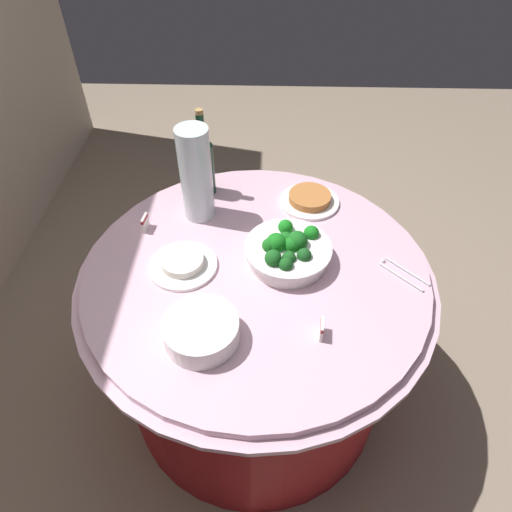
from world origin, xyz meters
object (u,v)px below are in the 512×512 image
Objects in this scene: broccoli_bowl at (288,251)px; label_placard_front at (322,328)px; wine_bottle at (204,163)px; food_plate_peanuts at (310,199)px; plate_stack at (201,331)px; food_plate_rice at (183,264)px; decorative_fruit_vase at (196,177)px; serving_tongs at (402,273)px; label_placard_mid at (145,222)px.

label_placard_front is (-0.29, -0.09, -0.01)m from broccoli_bowl.
food_plate_peanuts is (-0.06, -0.39, -0.11)m from wine_bottle.
food_plate_peanuts is 4.00× the size of label_placard_front.
wine_bottle is at bearing 81.54° from food_plate_peanuts.
plate_stack is 0.33m from label_placard_front.
label_placard_front is at bearing -120.75° from food_plate_rice.
food_plate_rice is 4.00× the size of label_placard_front.
label_placard_front is (-0.52, -0.40, -0.13)m from decorative_fruit_vase.
broccoli_bowl is 1.93× the size of serving_tongs.
label_placard_mid reaches higher than food_plate_rice.
food_plate_rice and food_plate_peanuts have the same top height.
serving_tongs is 0.66× the size of food_plate_rice.
plate_stack is 0.95× the size of food_plate_rice.
decorative_fruit_vase is at bearing 7.31° from plate_stack.
label_placard_mid is at bearing 116.41° from decorative_fruit_vase.
wine_bottle is 0.79m from serving_tongs.
food_plate_rice is at bearing 175.61° from wine_bottle.
label_placard_front is at bearing -163.08° from broccoli_bowl.
decorative_fruit_vase is at bearing 67.59° from serving_tongs.
plate_stack is 0.62× the size of wine_bottle.
broccoli_bowl is at bearing 163.91° from food_plate_peanuts.
decorative_fruit_vase is 6.18× the size of label_placard_mid.
label_placard_front is (0.02, -0.33, -0.00)m from plate_stack.
serving_tongs is at bearing -121.80° from wine_bottle.
plate_stack is at bearing 93.73° from label_placard_front.
broccoli_bowl reaches higher than food_plate_peanuts.
food_plate_rice is (0.01, 0.70, 0.01)m from serving_tongs.
wine_bottle reaches higher than food_plate_peanuts.
label_placard_mid is at bearing 40.83° from food_plate_rice.
broccoli_bowl reaches higher than label_placard_front.
food_plate_peanuts is at bearing -16.09° from broccoli_bowl.
food_plate_rice is (-0.40, 0.03, -0.11)m from wine_bottle.
wine_bottle is at bearing 30.86° from label_placard_front.
food_plate_peanuts is 0.60m from label_placard_front.
wine_bottle reaches higher than broccoli_bowl.
wine_bottle is 6.11× the size of label_placard_mid.
label_placard_front and label_placard_mid have the same top height.
wine_bottle reaches higher than serving_tongs.
plate_stack is 0.52m from label_placard_mid.
label_placard_mid is (0.45, 0.25, -0.00)m from plate_stack.
broccoli_bowl is 0.30m from label_placard_front.
decorative_fruit_vase reaches higher than food_plate_peanuts.
food_plate_rice reaches higher than serving_tongs.
label_placard_front is at bearing -142.48° from decorative_fruit_vase.
serving_tongs is (-0.41, -0.67, -0.12)m from wine_bottle.
broccoli_bowl is at bearing -126.41° from decorative_fruit_vase.
decorative_fruit_vase reaches higher than wine_bottle.
serving_tongs is 0.66× the size of food_plate_peanuts.
wine_bottle is 0.77m from label_placard_front.
decorative_fruit_vase reaches higher than broccoli_bowl.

